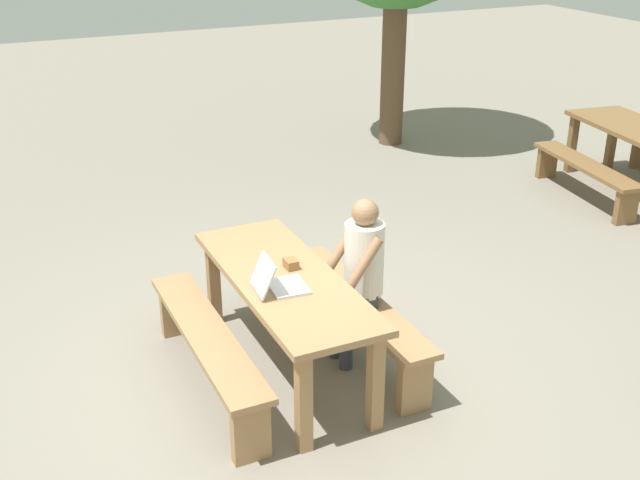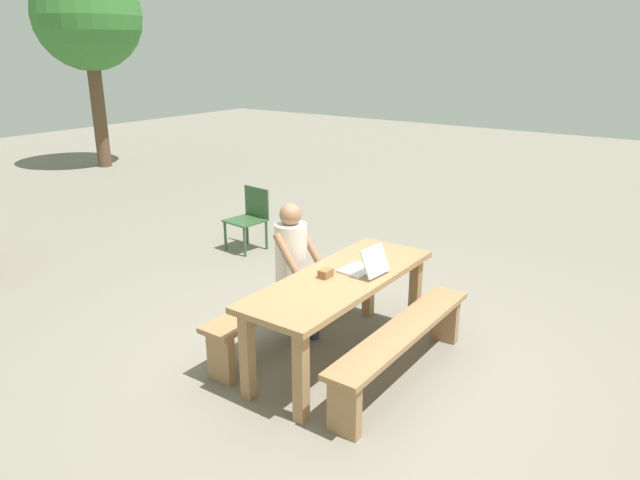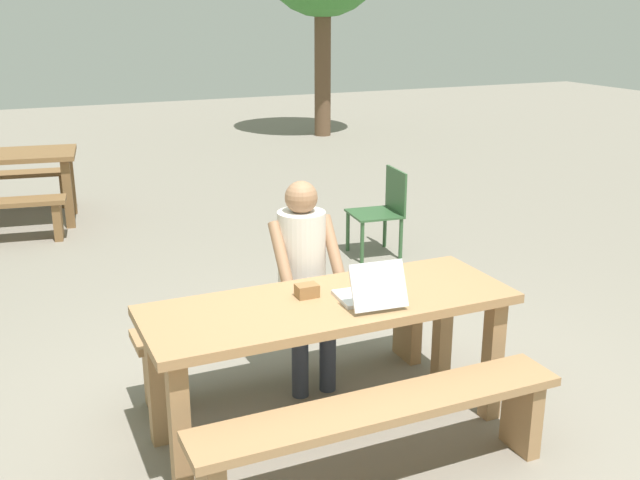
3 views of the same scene
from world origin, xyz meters
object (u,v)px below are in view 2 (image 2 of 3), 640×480
(picnic_table_front, at_px, (341,290))
(tree_right, at_px, (88,18))
(person_seated, at_px, (295,262))
(small_pouch, at_px, (326,273))
(plastic_chair, at_px, (250,217))
(laptop, at_px, (365,266))

(picnic_table_front, bearing_deg, tree_right, 66.00)
(picnic_table_front, bearing_deg, person_seated, 81.25)
(picnic_table_front, xyz_separation_m, small_pouch, (-0.09, 0.09, 0.16))
(picnic_table_front, xyz_separation_m, plastic_chair, (1.72, 2.56, -0.21))
(plastic_chair, bearing_deg, small_pouch, -30.08)
(laptop, bearing_deg, tree_right, -108.20)
(laptop, height_order, tree_right, tree_right)
(picnic_table_front, height_order, tree_right, tree_right)
(tree_right, bearing_deg, picnic_table_front, -114.00)
(laptop, xyz_separation_m, small_pouch, (-0.27, 0.21, -0.02))
(laptop, xyz_separation_m, tree_right, (3.80, 9.04, 2.28))
(picnic_table_front, distance_m, person_seated, 0.56)
(person_seated, bearing_deg, laptop, -82.27)
(small_pouch, bearing_deg, plastic_chair, 53.78)
(person_seated, xyz_separation_m, plastic_chair, (1.63, 2.02, -0.31))
(small_pouch, relative_size, tree_right, 0.03)
(tree_right, bearing_deg, plastic_chair, -109.51)
(small_pouch, xyz_separation_m, tree_right, (4.06, 8.83, 2.30))
(picnic_table_front, xyz_separation_m, laptop, (0.17, -0.12, 0.18))
(picnic_table_front, height_order, plastic_chair, plastic_chair)
(picnic_table_front, relative_size, laptop, 5.31)
(plastic_chair, height_order, tree_right, tree_right)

